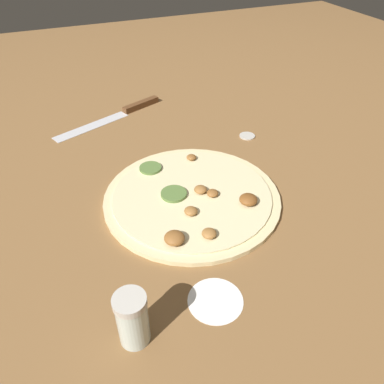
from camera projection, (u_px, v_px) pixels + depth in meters
The scene contains 6 objects.
ground_plane at pixel (192, 199), 0.81m from camera, with size 3.00×3.00×0.00m, color brown.
pizza at pixel (192, 197), 0.81m from camera, with size 0.38×0.38×0.03m.
knife at pixel (126, 111), 1.13m from camera, with size 0.34×0.16×0.02m.
spice_jar at pixel (132, 319), 0.53m from camera, with size 0.05×0.05×0.10m.
loose_cap at pixel (247, 135), 1.02m from camera, with size 0.04×0.04×0.01m.
flour_patch at pixel (215, 300), 0.61m from camera, with size 0.09×0.09×0.00m.
Camera 1 is at (0.24, 0.58, 0.52)m, focal length 35.00 mm.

